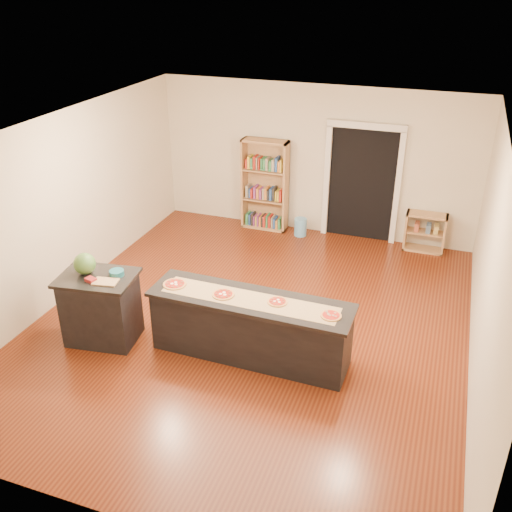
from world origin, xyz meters
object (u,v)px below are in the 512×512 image
(low_shelf, at_px, (425,232))
(waste_bin, at_px, (300,227))
(watermelon, at_px, (85,264))
(side_counter, at_px, (101,308))
(bookshelf, at_px, (265,185))
(kitchen_island, at_px, (250,327))

(low_shelf, height_order, waste_bin, low_shelf)
(watermelon, bearing_deg, side_counter, -7.12)
(side_counter, bearing_deg, waste_bin, 60.77)
(bookshelf, distance_m, waste_bin, 1.05)
(watermelon, bearing_deg, waste_bin, 66.49)
(kitchen_island, xyz_separation_m, watermelon, (-2.21, -0.30, 0.69))
(kitchen_island, distance_m, bookshelf, 4.19)
(kitchen_island, relative_size, low_shelf, 3.72)
(bookshelf, distance_m, watermelon, 4.44)
(side_counter, height_order, watermelon, watermelon)
(side_counter, distance_m, low_shelf, 5.85)
(kitchen_island, relative_size, waste_bin, 7.69)
(watermelon, bearing_deg, kitchen_island, 7.66)
(side_counter, xyz_separation_m, watermelon, (-0.17, 0.02, 0.63))
(side_counter, height_order, bookshelf, bookshelf)
(bookshelf, bearing_deg, kitchen_island, -73.82)
(low_shelf, bearing_deg, side_counter, -132.19)
(kitchen_island, xyz_separation_m, side_counter, (-2.04, -0.32, 0.06))
(kitchen_island, distance_m, waste_bin, 3.91)
(low_shelf, bearing_deg, watermelon, -133.58)
(kitchen_island, height_order, side_counter, side_counter)
(side_counter, bearing_deg, watermelon, 165.02)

